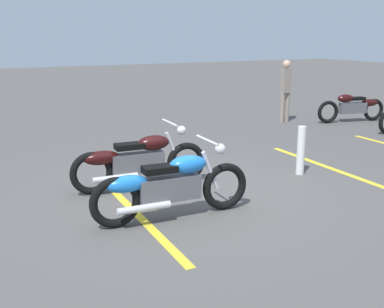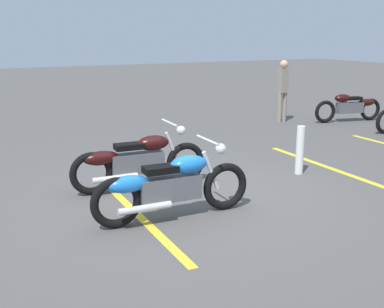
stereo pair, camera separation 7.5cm
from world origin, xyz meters
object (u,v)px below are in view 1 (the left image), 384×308
object	(u,v)px
motorcycle_bright_foreground	(169,186)
bollard_post	(301,150)
bystander_secondary	(286,88)
motorcycle_dark_foreground	(137,160)
motorcycle_row_far_right	(353,107)

from	to	relation	value
motorcycle_bright_foreground	bollard_post	bearing A→B (deg)	18.84
bystander_secondary	bollard_post	xyz separation A→B (m)	(-2.90, -4.15, -0.52)
motorcycle_bright_foreground	bystander_secondary	size ratio (longest dim) A/B	1.31
motorcycle_bright_foreground	motorcycle_dark_foreground	xyz separation A→B (m)	(0.09, 1.39, 0.00)
motorcycle_dark_foreground	bollard_post	distance (m)	2.87
motorcycle_bright_foreground	motorcycle_row_far_right	distance (m)	8.59
bollard_post	motorcycle_dark_foreground	bearing A→B (deg)	168.66
motorcycle_dark_foreground	bollard_post	xyz separation A→B (m)	(2.81, -0.56, -0.04)
bystander_secondary	bollard_post	world-z (taller)	bystander_secondary
motorcycle_row_far_right	bollard_post	world-z (taller)	bollard_post
motorcycle_row_far_right	bystander_secondary	world-z (taller)	bystander_secondary
motorcycle_dark_foreground	motorcycle_row_far_right	size ratio (longest dim) A/B	1.09
bystander_secondary	bollard_post	size ratio (longest dim) A/B	1.99
motorcycle_bright_foreground	motorcycle_row_far_right	size ratio (longest dim) A/B	1.09
motorcycle_bright_foreground	bystander_secondary	xyz separation A→B (m)	(5.81, 4.98, 0.49)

